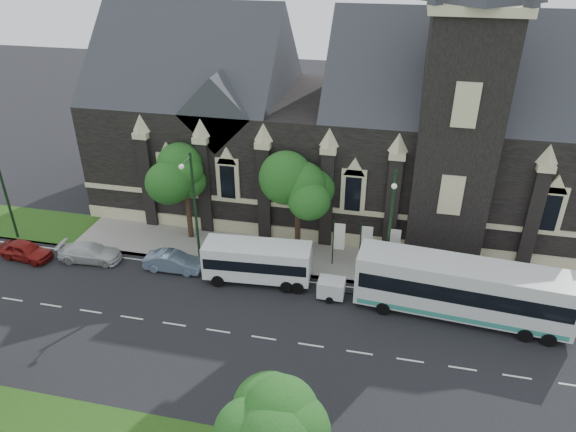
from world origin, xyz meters
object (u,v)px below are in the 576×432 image
(tree_walk_right, at_px, (301,183))
(street_lamp_far, at_px, (0,183))
(tree_park_east, at_px, (277,413))
(street_lamp_mid, at_px, (194,204))
(tour_coach, at_px, (462,289))
(sedan, at_px, (173,262))
(banner_flag_right, at_px, (392,245))
(shuttle_bus, at_px, (258,260))
(box_trailer, at_px, (331,288))
(banner_flag_center, at_px, (364,242))
(tree_walk_left, at_px, (188,174))
(car_far_red, at_px, (25,250))
(car_far_white, at_px, (90,253))
(street_lamp_near, at_px, (390,225))
(banner_flag_left, at_px, (337,239))

(tree_walk_right, bearing_deg, street_lamp_far, -171.14)
(tree_park_east, xyz_separation_m, street_lamp_far, (-26.18, 16.42, 0.49))
(street_lamp_mid, xyz_separation_m, tour_coach, (18.95, -2.10, -2.98))
(tour_coach, xyz_separation_m, sedan, (-20.47, 0.84, -1.42))
(banner_flag_right, height_order, shuttle_bus, banner_flag_right)
(banner_flag_right, bearing_deg, box_trailer, -133.77)
(tree_park_east, height_order, tree_walk_right, tree_walk_right)
(tree_park_east, xyz_separation_m, banner_flag_center, (2.11, 18.32, -2.24))
(tree_walk_right, relative_size, tree_walk_left, 1.02)
(tree_walk_left, bearing_deg, banner_flag_center, -6.89)
(tree_walk_left, bearing_deg, box_trailer, -24.70)
(car_far_red, bearing_deg, tree_walk_right, -67.48)
(tree_walk_right, bearing_deg, banner_flag_center, -18.64)
(tour_coach, relative_size, car_far_white, 2.85)
(tree_park_east, xyz_separation_m, car_far_white, (-18.48, 14.98, -3.92))
(tree_walk_right, bearing_deg, banner_flag_right, -13.60)
(tree_walk_left, xyz_separation_m, box_trailer, (12.30, -5.66, -4.93))
(street_lamp_mid, xyz_separation_m, car_far_red, (-13.32, -2.28, -4.39))
(street_lamp_near, distance_m, street_lamp_far, 30.00)
(banner_flag_right, relative_size, box_trailer, 1.50)
(tree_walk_right, bearing_deg, car_far_white, -161.94)
(street_lamp_far, distance_m, car_far_white, 8.99)
(banner_flag_left, height_order, car_far_white, banner_flag_left)
(tree_park_east, xyz_separation_m, box_trailer, (0.32, 14.37, -3.81))
(banner_flag_center, relative_size, car_far_red, 0.94)
(street_lamp_near, height_order, car_far_white, street_lamp_near)
(street_lamp_near, relative_size, street_lamp_far, 1.00)
(street_lamp_near, height_order, car_far_red, street_lamp_near)
(banner_flag_left, bearing_deg, sedan, -165.00)
(street_lamp_mid, relative_size, box_trailer, 3.38)
(sedan, bearing_deg, street_lamp_mid, -51.86)
(tree_walk_right, height_order, street_lamp_far, street_lamp_far)
(car_far_red, distance_m, car_far_white, 5.09)
(street_lamp_near, xyz_separation_m, shuttle_bus, (-9.00, -1.14, -3.41))
(street_lamp_near, bearing_deg, street_lamp_mid, 180.00)
(sedan, bearing_deg, tree_park_east, -143.89)
(street_lamp_near, bearing_deg, tour_coach, -22.98)
(street_lamp_far, relative_size, car_far_white, 1.88)
(tree_walk_right, relative_size, street_lamp_mid, 0.87)
(tree_walk_right, bearing_deg, box_trailer, -59.86)
(tour_coach, bearing_deg, box_trailer, -175.64)
(tree_walk_left, relative_size, street_lamp_mid, 0.85)
(tour_coach, bearing_deg, banner_flag_center, 153.73)
(tree_walk_left, relative_size, car_far_red, 1.80)
(car_far_white, bearing_deg, shuttle_bus, -93.64)
(banner_flag_right, bearing_deg, tour_coach, -40.65)
(banner_flag_left, bearing_deg, box_trailer, -86.91)
(banner_flag_left, bearing_deg, street_lamp_near, -27.18)
(street_lamp_near, xyz_separation_m, box_trailer, (-3.50, -2.05, -4.30))
(tree_park_east, height_order, street_lamp_mid, street_lamp_mid)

